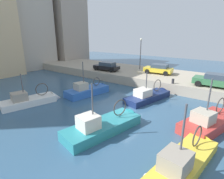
{
  "coord_description": "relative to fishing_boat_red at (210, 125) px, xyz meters",
  "views": [
    {
      "loc": [
        -12.77,
        -8.13,
        6.71
      ],
      "look_at": [
        1.32,
        2.27,
        1.2
      ],
      "focal_mm": 28.55,
      "sensor_mm": 36.0,
      "label": 1
    }
  ],
  "objects": [
    {
      "name": "waterfront_building_east",
      "position": [
        4.53,
        33.87,
        10.97
      ],
      "size": [
        9.76,
        7.71,
        22.12
      ],
      "color": "#B2A899",
      "rests_on": "ground"
    },
    {
      "name": "quay_streetlamp",
      "position": [
        11.69,
        12.23,
        4.34
      ],
      "size": [
        0.36,
        0.36,
        4.83
      ],
      "color": "#38383D",
      "rests_on": "quay_wall"
    },
    {
      "name": "fishing_boat_blue",
      "position": [
        0.2,
        12.63,
        -0.01
      ],
      "size": [
        6.06,
        2.9,
        4.68
      ],
      "color": "#2D60B7",
      "rests_on": "ground"
    },
    {
      "name": "parked_car_green",
      "position": [
        7.4,
        0.89,
        1.82
      ],
      "size": [
        2.1,
        4.28,
        1.44
      ],
      "color": "#387547",
      "rests_on": "quay_wall"
    },
    {
      "name": "quay_wall",
      "position": [
        10.19,
        6.97,
        0.49
      ],
      "size": [
        9.0,
        56.0,
        1.2
      ],
      "primitive_type": "cube",
      "color": "#ADA08C",
      "rests_on": "ground"
    },
    {
      "name": "fishing_boat_navy",
      "position": [
        2.72,
        6.22,
        0.01
      ],
      "size": [
        6.63,
        3.11,
        3.82
      ],
      "color": "navy",
      "rests_on": "ground"
    },
    {
      "name": "fishing_boat_yellow",
      "position": [
        -5.57,
        0.37,
        0.03
      ],
      "size": [
        6.99,
        2.61,
        4.53
      ],
      "color": "gold",
      "rests_on": "ground"
    },
    {
      "name": "parked_car_black",
      "position": [
        7.48,
        15.78,
        1.77
      ],
      "size": [
        2.05,
        4.11,
        1.32
      ],
      "color": "black",
      "rests_on": "quay_wall"
    },
    {
      "name": "parked_car_yellow",
      "position": [
        10.13,
        8.42,
        1.79
      ],
      "size": [
        2.17,
        4.03,
        1.37
      ],
      "color": "gold",
      "rests_on": "quay_wall"
    },
    {
      "name": "fishing_boat_red",
      "position": [
        0.0,
        0.0,
        0.0
      ],
      "size": [
        6.35,
        3.64,
        4.77
      ],
      "color": "#BC3833",
      "rests_on": "ground"
    },
    {
      "name": "fishing_boat_white",
      "position": [
        -5.4,
        15.1,
        0.01
      ],
      "size": [
        6.0,
        3.14,
        3.98
      ],
      "color": "white",
      "rests_on": "ground"
    },
    {
      "name": "mooring_bollard_mid",
      "position": [
        6.04,
        4.97,
        1.36
      ],
      "size": [
        0.28,
        0.28,
        0.55
      ],
      "primitive_type": "cylinder",
      "color": "#2D2D33",
      "rests_on": "quay_wall"
    },
    {
      "name": "fishing_boat_teal",
      "position": [
        -5.03,
        5.99,
        -0.0
      ],
      "size": [
        6.94,
        3.29,
        4.66
      ],
      "color": "teal",
      "rests_on": "ground"
    },
    {
      "name": "waterfront_building_east_mid",
      "position": [
        13.96,
        32.98,
        8.31
      ],
      "size": [
        7.69,
        8.13,
        16.79
      ],
      "color": "#A39384",
      "rests_on": "ground"
    },
    {
      "name": "water_surface",
      "position": [
        -1.31,
        6.97,
        -0.11
      ],
      "size": [
        80.0,
        80.0,
        0.0
      ],
      "primitive_type": "plane",
      "color": "#335675",
      "rests_on": "ground"
    }
  ]
}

